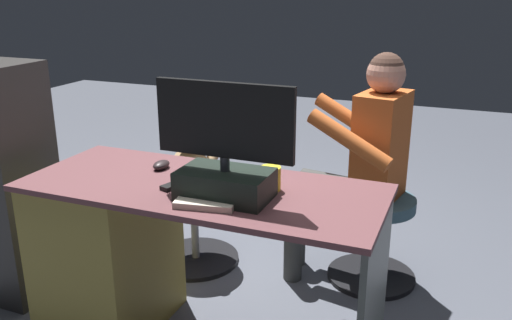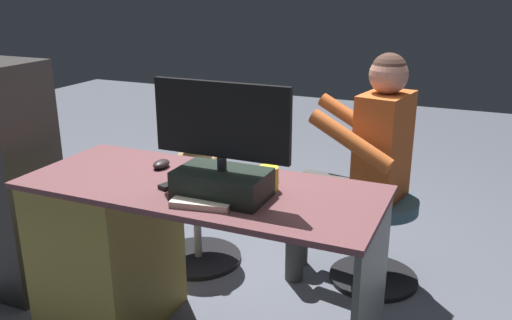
{
  "view_description": "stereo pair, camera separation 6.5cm",
  "coord_description": "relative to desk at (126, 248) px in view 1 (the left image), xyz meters",
  "views": [
    {
      "loc": [
        -0.95,
        2.19,
        1.53
      ],
      "look_at": [
        -0.11,
        0.07,
        0.78
      ],
      "focal_mm": 37.84,
      "sensor_mm": 36.0,
      "label": 1
    },
    {
      "loc": [
        -1.01,
        2.17,
        1.53
      ],
      "look_at": [
        -0.11,
        0.07,
        0.78
      ],
      "focal_mm": 37.84,
      "sensor_mm": 36.0,
      "label": 2
    }
  ],
  "objects": [
    {
      "name": "notebook_binder",
      "position": [
        -0.49,
        0.09,
        0.37
      ],
      "size": [
        0.27,
        0.33,
        0.02
      ],
      "primitive_type": "cube",
      "rotation": [
        0.0,
        0.0,
        0.17
      ],
      "color": "beige",
      "rests_on": "desk"
    },
    {
      "name": "computer_mouse",
      "position": [
        -0.14,
        -0.11,
        0.37
      ],
      "size": [
        0.06,
        0.1,
        0.04
      ],
      "primitive_type": "ellipsoid",
      "color": "#2B2122",
      "rests_on": "desk"
    },
    {
      "name": "person",
      "position": [
        -0.87,
        -0.83,
        0.31
      ],
      "size": [
        0.61,
        0.54,
        1.22
      ],
      "color": "#C65C26",
      "rests_on": "ground_plane"
    },
    {
      "name": "keyboard",
      "position": [
        -0.46,
        -0.08,
        0.37
      ],
      "size": [
        0.42,
        0.14,
        0.02
      ],
      "primitive_type": "cube",
      "color": "black",
      "rests_on": "desk"
    },
    {
      "name": "teddy_bear",
      "position": [
        0.01,
        -0.67,
        0.24
      ],
      "size": [
        0.25,
        0.25,
        0.36
      ],
      "color": "tan",
      "rests_on": "office_chair_teddy"
    },
    {
      "name": "equipment_rack",
      "position": [
        0.75,
        -0.05,
        0.19
      ],
      "size": [
        0.44,
        0.36,
        1.18
      ],
      "primitive_type": "cube",
      "color": "#322F2E",
      "rests_on": "ground_plane"
    },
    {
      "name": "tv_remote",
      "position": [
        -0.31,
        0.05,
        0.36
      ],
      "size": [
        0.09,
        0.16,
        0.02
      ],
      "primitive_type": "cube",
      "rotation": [
        0.0,
        0.0,
        -0.32
      ],
      "color": "black",
      "rests_on": "desk"
    },
    {
      "name": "ground_plane",
      "position": [
        -0.39,
        -0.4,
        -0.4
      ],
      "size": [
        10.0,
        10.0,
        0.0
      ],
      "primitive_type": "plane",
      "color": "#50545F"
    },
    {
      "name": "monitor",
      "position": [
        -0.54,
        0.08,
        0.49
      ],
      "size": [
        0.54,
        0.21,
        0.44
      ],
      "color": "black",
      "rests_on": "desk"
    },
    {
      "name": "visitor_chair",
      "position": [
        -0.96,
        -0.85,
        -0.12
      ],
      "size": [
        0.47,
        0.47,
        0.47
      ],
      "color": "black",
      "rests_on": "ground_plane"
    },
    {
      "name": "office_chair_teddy",
      "position": [
        0.01,
        -0.66,
        -0.13
      ],
      "size": [
        0.49,
        0.49,
        0.47
      ],
      "color": "black",
      "rests_on": "ground_plane"
    },
    {
      "name": "desk",
      "position": [
        0.0,
        0.0,
        0.0
      ],
      "size": [
        1.46,
        0.6,
        0.76
      ],
      "color": "brown",
      "rests_on": "ground_plane"
    },
    {
      "name": "cup",
      "position": [
        -0.66,
        -0.05,
        0.4
      ],
      "size": [
        0.08,
        0.08,
        0.09
      ],
      "primitive_type": "cylinder",
      "color": "yellow",
      "rests_on": "desk"
    }
  ]
}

